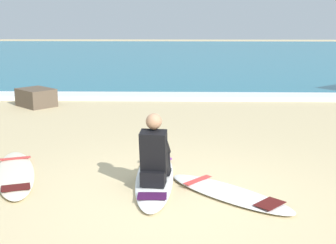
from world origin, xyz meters
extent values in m
plane|color=#CCB584|center=(0.00, 0.00, 0.00)|extent=(80.00, 80.00, 0.00)
cube|color=teal|center=(0.00, 20.99, 0.05)|extent=(80.00, 28.00, 0.10)
cube|color=white|center=(0.00, 7.29, 0.06)|extent=(80.00, 0.90, 0.11)
ellipsoid|color=white|center=(-0.32, 0.76, 0.04)|extent=(0.55, 2.55, 0.07)
cube|color=purple|center=(-0.32, 1.47, 0.07)|extent=(0.48, 0.11, 0.01)
cube|color=#351037|center=(-0.31, -0.05, 0.07)|extent=(0.37, 0.24, 0.01)
cube|color=black|center=(-0.31, 0.34, 0.18)|extent=(0.35, 0.29, 0.20)
cylinder|color=black|center=(-0.39, 0.53, 0.33)|extent=(0.19, 0.42, 0.43)
cylinder|color=black|center=(-0.38, 0.74, 0.30)|extent=(0.15, 0.27, 0.42)
cube|color=black|center=(-0.38, 0.81, 0.10)|extent=(0.12, 0.23, 0.05)
cylinder|color=black|center=(-0.19, 0.51, 0.33)|extent=(0.19, 0.42, 0.43)
cylinder|color=black|center=(-0.15, 0.71, 0.30)|extent=(0.15, 0.27, 0.42)
cube|color=black|center=(-0.14, 0.78, 0.10)|extent=(0.12, 0.23, 0.05)
cube|color=black|center=(-0.31, 0.38, 0.53)|extent=(0.37, 0.33, 0.57)
sphere|color=#A37556|center=(-0.30, 0.40, 0.92)|extent=(0.21, 0.21, 0.21)
cylinder|color=black|center=(-0.43, 0.54, 0.55)|extent=(0.13, 0.40, 0.31)
cylinder|color=black|center=(-0.15, 0.51, 0.55)|extent=(0.13, 0.40, 0.31)
ellipsoid|color=#EFE5C6|center=(-2.34, 0.86, 0.04)|extent=(1.24, 2.24, 0.07)
cube|color=red|center=(-2.55, 1.44, 0.07)|extent=(0.48, 0.26, 0.01)
cube|color=#4A1311|center=(-2.10, 0.20, 0.07)|extent=(0.42, 0.35, 0.01)
ellipsoid|color=white|center=(0.67, 0.17, 0.04)|extent=(1.74, 1.69, 0.07)
cube|color=red|center=(0.28, 0.53, 0.07)|extent=(0.40, 0.41, 0.01)
cube|color=#4A1311|center=(1.11, -0.25, 0.07)|extent=(0.42, 0.43, 0.01)
cube|color=brown|center=(-3.61, 6.06, 0.22)|extent=(1.14, 1.13, 0.45)
camera|label=1|loc=(0.02, -5.40, 2.25)|focal=49.32mm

